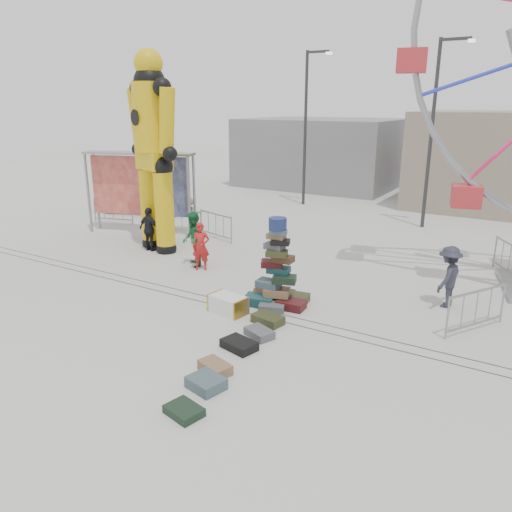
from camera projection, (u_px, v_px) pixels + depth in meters
The scene contains 26 objects.
ground at pixel (194, 310), 13.63m from camera, with size 90.00×90.00×0.00m, color #9E9E99.
track_line_near at pixel (207, 303), 14.12m from camera, with size 40.00×0.04×0.01m, color #47443F.
track_line_far at pixel (215, 298), 14.45m from camera, with size 40.00×0.04×0.01m, color #47443F.
building_left at pixel (323, 152), 33.94m from camera, with size 10.00×8.00×4.40m, color gray.
lamp_post_right at pixel (434, 126), 21.41m from camera, with size 1.41×0.25×8.00m.
lamp_post_left at pixel (307, 121), 26.51m from camera, with size 1.41×0.25×8.00m.
suitcase_tower at pixel (277, 281), 13.87m from camera, with size 1.82×1.60×2.50m.
crash_test_dummy at pixel (153, 145), 18.17m from camera, with size 2.95×1.43×7.48m.
banner_scaffold at pixel (139, 173), 20.96m from camera, with size 4.79×2.27×3.46m.
steamer_trunk at pixel (228, 304), 13.43m from camera, with size 1.01×0.58×0.47m, color silver.
row_case_0 at pixel (268, 319), 12.80m from camera, with size 0.79×0.48×0.23m, color #34381C.
row_case_1 at pixel (259, 333), 12.07m from camera, with size 0.71×0.46×0.20m, color #525559.
row_case_2 at pixel (239, 345), 11.48m from camera, with size 0.81×0.53×0.21m, color black.
row_case_3 at pixel (215, 367), 10.48m from camera, with size 0.72×0.43×0.22m, color olive.
row_case_4 at pixel (206, 383), 9.89m from camera, with size 0.69×0.58×0.24m, color #42555E.
row_case_5 at pixel (184, 411), 9.06m from camera, with size 0.67×0.50×0.16m, color black.
barricade_dummy_a at pixel (113, 211), 23.42m from camera, with size 2.00×0.10×1.10m, color gray, non-canonical shape.
barricade_dummy_b at pixel (182, 222), 21.38m from camera, with size 2.00×0.10×1.10m, color gray, non-canonical shape.
barricade_dummy_c at pixel (216, 226), 20.64m from camera, with size 2.00×0.10×1.10m, color gray, non-canonical shape.
barricade_wheel_front at pixel (476, 310), 12.27m from camera, with size 2.00×0.10×1.10m, color gray, non-canonical shape.
barricade_wheel_back at pixel (510, 260), 16.17m from camera, with size 2.00×0.10×1.10m, color gray, non-canonical shape.
pedestrian_red at pixel (201, 247), 16.73m from camera, with size 0.59×0.39×1.62m, color #B11919.
pedestrian_green at pixel (193, 239), 17.06m from camera, with size 0.93×0.72×1.91m, color #196733.
pedestrian_black at pixel (150, 229), 18.87m from camera, with size 0.99×0.41×1.68m, color black.
pedestrian_grey at pixel (448, 277), 13.67m from camera, with size 1.12×0.64×1.73m, color #23252F.
parked_suv at pixel (149, 199), 25.78m from camera, with size 2.21×4.79×1.33m, color tan.
Camera 1 is at (7.97, -9.89, 5.44)m, focal length 35.00 mm.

